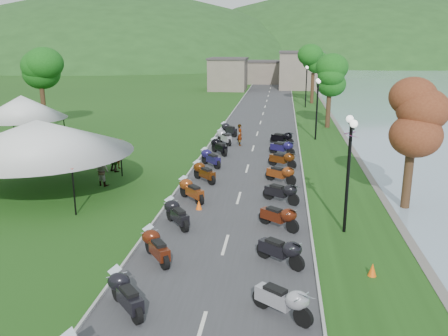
{
  "coord_description": "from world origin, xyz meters",
  "views": [
    {
      "loc": [
        2.14,
        -1.79,
        8.13
      ],
      "look_at": [
        -0.95,
        23.25,
        1.3
      ],
      "focal_mm": 38.0,
      "sensor_mm": 36.0,
      "label": 1
    }
  ],
  "objects_px": {
    "pedestrian_a": "(118,169)",
    "pedestrian_c": "(76,160)",
    "vendor_tent_main": "(40,156)",
    "pedestrian_b": "(103,185)"
  },
  "relations": [
    {
      "from": "pedestrian_c",
      "to": "vendor_tent_main",
      "type": "bearing_deg",
      "value": -34.88
    },
    {
      "from": "pedestrian_a",
      "to": "pedestrian_c",
      "type": "xyz_separation_m",
      "value": [
        -3.7,
        1.85,
        0.0
      ]
    },
    {
      "from": "vendor_tent_main",
      "to": "pedestrian_b",
      "type": "bearing_deg",
      "value": 25.56
    },
    {
      "from": "pedestrian_a",
      "to": "pedestrian_c",
      "type": "bearing_deg",
      "value": 91.22
    },
    {
      "from": "pedestrian_a",
      "to": "pedestrian_c",
      "type": "distance_m",
      "value": 4.14
    },
    {
      "from": "vendor_tent_main",
      "to": "pedestrian_b",
      "type": "xyz_separation_m",
      "value": [
        2.93,
        1.4,
        -2.0
      ]
    },
    {
      "from": "pedestrian_a",
      "to": "pedestrian_c",
      "type": "relative_size",
      "value": 0.99
    },
    {
      "from": "vendor_tent_main",
      "to": "pedestrian_b",
      "type": "height_order",
      "value": "vendor_tent_main"
    },
    {
      "from": "pedestrian_b",
      "to": "pedestrian_c",
      "type": "distance_m",
      "value": 6.82
    },
    {
      "from": "pedestrian_a",
      "to": "vendor_tent_main",
      "type": "bearing_deg",
      "value": -179.13
    }
  ]
}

